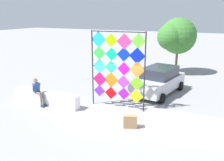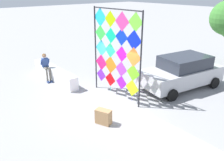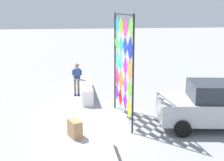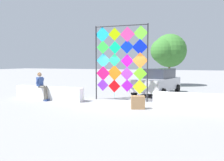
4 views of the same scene
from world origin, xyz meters
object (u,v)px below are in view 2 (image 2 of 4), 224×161
seated_vendor (46,65)px  cardboard_box_large (103,117)px  parked_car (182,72)px  kite_display_rack (116,50)px

seated_vendor → cardboard_box_large: bearing=-3.1°
cardboard_box_large → parked_car: bearing=91.4°
seated_vendor → cardboard_box_large: 5.80m
parked_car → seated_vendor: bearing=-137.3°
parked_car → cardboard_box_large: bearing=-88.6°
seated_vendor → kite_display_rack: bearing=21.9°
kite_display_rack → parked_car: kite_display_rack is taller
cardboard_box_large → kite_display_rack: bearing=127.6°
seated_vendor → cardboard_box_large: size_ratio=2.55×
seated_vendor → parked_car: parked_car is taller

